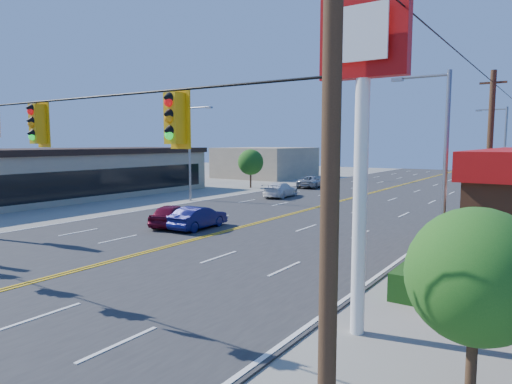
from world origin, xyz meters
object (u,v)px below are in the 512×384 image
Objects in this scene: car_silver at (312,182)px; kfc_pylon at (363,97)px; car_white at (280,190)px; car_blue at (198,218)px; car_magenta at (172,216)px.

kfc_pylon is at bearing 110.28° from car_silver.
car_blue is at bearing 97.48° from car_white.
car_white reaches higher than car_magenta.
car_silver is (-1.60, 9.29, -0.02)m from car_white.
kfc_pylon reaches higher than car_magenta.
car_magenta is at bearing 4.77° from car_blue.
car_magenta is 15.96m from car_white.
car_magenta is 0.84× the size of car_white.
car_blue is at bearing 146.51° from kfc_pylon.
kfc_pylon is 2.18× the size of car_blue.
car_silver is (-3.61, 25.13, -0.01)m from car_magenta.
kfc_pylon is 29.73m from car_white.
car_white is 0.99× the size of car_silver.
car_white is (-2.01, 15.83, 0.01)m from car_magenta.
car_silver is at bearing -80.55° from car_blue.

